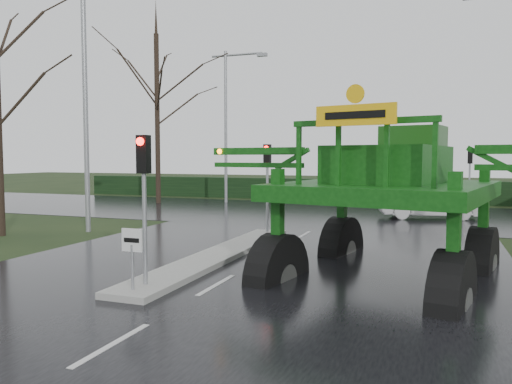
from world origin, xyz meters
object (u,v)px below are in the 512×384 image
(traffic_signal_near, at_px, (144,177))
(white_sedan, at_px, (429,219))
(crop_sprayer, at_px, (283,170))
(keep_left_sign, at_px, (132,249))
(street_light_left_near, at_px, (91,83))
(traffic_signal_far, at_px, (470,165))
(traffic_signal_mid, at_px, (267,169))
(street_light_left_far, at_px, (230,112))

(traffic_signal_near, xyz_separation_m, white_sedan, (5.77, 16.40, -2.59))
(crop_sprayer, bearing_deg, keep_left_sign, -119.11)
(traffic_signal_near, relative_size, white_sedan, 0.73)
(traffic_signal_near, bearing_deg, crop_sprayer, 43.56)
(street_light_left_near, bearing_deg, traffic_signal_near, -45.47)
(traffic_signal_far, distance_m, street_light_left_near, 20.58)
(traffic_signal_mid, xyz_separation_m, traffic_signal_far, (7.80, 12.52, 0.00))
(keep_left_sign, bearing_deg, street_light_left_far, 107.78)
(white_sedan, bearing_deg, keep_left_sign, 146.44)
(keep_left_sign, relative_size, street_light_left_near, 0.14)
(traffic_signal_near, relative_size, traffic_signal_mid, 1.00)
(white_sedan, bearing_deg, crop_sprayer, 152.22)
(street_light_left_near, xyz_separation_m, white_sedan, (12.66, 9.39, -5.99))
(keep_left_sign, height_order, street_light_left_near, street_light_left_near)
(traffic_signal_near, distance_m, traffic_signal_mid, 8.50)
(traffic_signal_far, distance_m, white_sedan, 5.67)
(traffic_signal_far, relative_size, white_sedan, 0.73)
(street_light_left_far, distance_m, white_sedan, 14.75)
(keep_left_sign, xyz_separation_m, street_light_left_near, (-6.89, 7.50, 4.93))
(keep_left_sign, bearing_deg, traffic_signal_far, 70.07)
(keep_left_sign, relative_size, street_light_left_far, 0.14)
(traffic_signal_near, xyz_separation_m, traffic_signal_far, (7.80, 21.02, 0.00))
(traffic_signal_near, bearing_deg, street_light_left_near, 134.53)
(traffic_signal_far, xyz_separation_m, street_light_left_near, (-14.69, -14.01, 3.40))
(traffic_signal_far, height_order, street_light_left_far, street_light_left_far)
(keep_left_sign, xyz_separation_m, traffic_signal_far, (7.80, 21.51, 1.53))
(traffic_signal_near, height_order, street_light_left_near, street_light_left_near)
(street_light_left_near, height_order, crop_sprayer, street_light_left_near)
(crop_sprayer, relative_size, white_sedan, 2.09)
(traffic_signal_far, bearing_deg, traffic_signal_near, 69.64)
(keep_left_sign, xyz_separation_m, traffic_signal_near, (0.00, 0.49, 1.53))
(street_light_left_far, bearing_deg, street_light_left_near, -90.00)
(keep_left_sign, bearing_deg, traffic_signal_near, 90.00)
(traffic_signal_far, relative_size, street_light_left_near, 0.35)
(traffic_signal_mid, distance_m, street_light_left_far, 14.68)
(street_light_left_near, relative_size, white_sedan, 2.06)
(traffic_signal_far, bearing_deg, keep_left_sign, 70.07)
(traffic_signal_mid, xyz_separation_m, crop_sprayer, (2.51, -6.11, 0.14))
(street_light_left_far, relative_size, white_sedan, 2.06)
(street_light_left_near, distance_m, white_sedan, 16.86)
(keep_left_sign, distance_m, crop_sprayer, 4.17)
(keep_left_sign, distance_m, traffic_signal_mid, 9.12)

